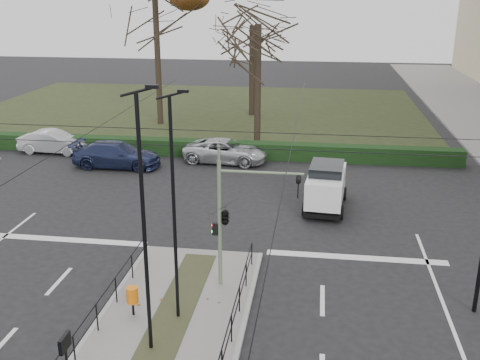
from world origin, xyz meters
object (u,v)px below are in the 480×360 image
object	(u,v)px
traffic_light	(227,215)
parked_car_third	(117,155)
parked_car_fourth	(226,151)
bare_tree_near	(258,33)
bare_tree_center	(252,32)
streetlamp_median_far	(174,209)
info_panel	(65,351)
white_van	(326,185)
parked_car_second	(53,142)
litter_bin	(132,295)
streetlamp_median_near	(144,225)

from	to	relation	value
traffic_light	parked_car_third	world-z (taller)	traffic_light
parked_car_fourth	bare_tree_near	distance (m)	7.90
bare_tree_near	parked_car_third	bearing A→B (deg)	-142.76
bare_tree_center	streetlamp_median_far	bearing A→B (deg)	-87.39
info_panel	white_van	bearing A→B (deg)	66.81
parked_car_second	parked_car_third	world-z (taller)	parked_car_third
parked_car_fourth	traffic_light	bearing A→B (deg)	-164.83
traffic_light	streetlamp_median_far	world-z (taller)	streetlamp_median_far
parked_car_second	info_panel	bearing A→B (deg)	-151.49
parked_car_second	bare_tree_near	distance (m)	14.81
litter_bin	parked_car_second	size ratio (longest dim) A/B	0.22
bare_tree_near	traffic_light	bearing A→B (deg)	-86.71
info_panel	parked_car_third	bearing A→B (deg)	106.62
parked_car_third	parked_car_fourth	size ratio (longest dim) A/B	1.02
traffic_light	bare_tree_center	size ratio (longest dim) A/B	0.47
info_panel	white_van	size ratio (longest dim) A/B	0.48
info_panel	bare_tree_near	distance (m)	26.22
bare_tree_center	bare_tree_near	xyz separation A→B (m)	(1.52, -9.45, 0.57)
parked_car_second	white_van	distance (m)	18.76
traffic_light	parked_car_fourth	size ratio (longest dim) A/B	0.90
info_panel	streetlamp_median_near	size ratio (longest dim) A/B	0.26
parked_car_fourth	streetlamp_median_far	bearing A→B (deg)	-170.02
parked_car_third	white_van	size ratio (longest dim) A/B	1.26
white_van	bare_tree_near	world-z (taller)	bare_tree_near
litter_bin	parked_car_third	bearing A→B (deg)	111.48
parked_car_fourth	parked_car_third	bearing A→B (deg)	112.18
litter_bin	streetlamp_median_far	distance (m)	3.31
litter_bin	streetlamp_median_near	size ratio (longest dim) A/B	0.13
streetlamp_median_far	parked_car_fourth	distance (m)	17.65
streetlamp_median_near	bare_tree_near	bearing A→B (deg)	88.77
traffic_light	litter_bin	xyz separation A→B (m)	(-2.66, -2.35, -1.94)
litter_bin	parked_car_fourth	xyz separation A→B (m)	(0.08, 17.42, -0.13)
traffic_light	parked_car_second	world-z (taller)	traffic_light
parked_car_third	parked_car_fourth	xyz separation A→B (m)	(6.20, 1.86, -0.05)
parked_car_fourth	bare_tree_center	xyz separation A→B (m)	(-0.04, 13.43, 6.09)
litter_bin	streetlamp_median_far	bearing A→B (deg)	3.91
info_panel	parked_car_second	size ratio (longest dim) A/B	0.45
bare_tree_center	bare_tree_near	bearing A→B (deg)	-80.86
info_panel	parked_car_second	distance (m)	24.64
info_panel	parked_car_third	size ratio (longest dim) A/B	0.38
info_panel	streetlamp_median_near	distance (m)	3.67
traffic_light	parked_car_fourth	world-z (taller)	traffic_light
streetlamp_median_near	white_van	size ratio (longest dim) A/B	1.85
litter_bin	white_van	xyz separation A→B (m)	(6.07, 10.59, 0.32)
litter_bin	parked_car_third	size ratio (longest dim) A/B	0.19
bare_tree_center	parked_car_fourth	bearing A→B (deg)	-89.84
litter_bin	bare_tree_center	size ratio (longest dim) A/B	0.10
litter_bin	parked_car_third	distance (m)	16.71
litter_bin	info_panel	world-z (taller)	info_panel
traffic_light	info_panel	distance (m)	7.19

